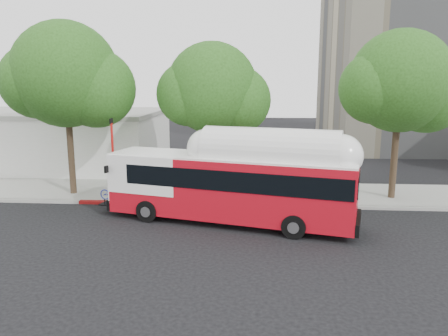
% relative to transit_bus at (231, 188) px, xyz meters
% --- Properties ---
extents(ground, '(120.00, 120.00, 0.00)m').
position_rel_transit_bus_xyz_m(ground, '(-0.34, -1.21, -1.69)').
color(ground, black).
rests_on(ground, ground).
extents(sidewalk, '(60.00, 5.00, 0.15)m').
position_rel_transit_bus_xyz_m(sidewalk, '(-0.34, 5.29, -1.61)').
color(sidewalk, gray).
rests_on(sidewalk, ground).
extents(curb_strip, '(60.00, 0.30, 0.15)m').
position_rel_transit_bus_xyz_m(curb_strip, '(-0.34, 2.69, -1.61)').
color(curb_strip, gray).
rests_on(curb_strip, ground).
extents(red_curb_segment, '(10.00, 0.32, 0.16)m').
position_rel_transit_bus_xyz_m(red_curb_segment, '(-3.34, 2.69, -1.61)').
color(red_curb_segment, maroon).
rests_on(red_curb_segment, ground).
extents(street_tree_left, '(6.67, 5.80, 9.74)m').
position_rel_transit_bus_xyz_m(street_tree_left, '(-8.87, 4.35, 4.92)').
color(street_tree_left, '#2D2116').
rests_on(street_tree_left, ground).
extents(street_tree_mid, '(5.75, 5.00, 8.62)m').
position_rel_transit_bus_xyz_m(street_tree_mid, '(-0.93, 4.85, 4.22)').
color(street_tree_mid, '#2D2116').
rests_on(street_tree_mid, ground).
extents(street_tree_right, '(6.21, 5.40, 9.18)m').
position_rel_transit_bus_xyz_m(street_tree_right, '(9.10, 4.65, 4.57)').
color(street_tree_right, '#2D2116').
rests_on(street_tree_right, ground).
extents(low_commercial_bldg, '(16.20, 10.20, 4.25)m').
position_rel_transit_bus_xyz_m(low_commercial_bldg, '(-14.34, 12.79, 0.46)').
color(low_commercial_bldg, silver).
rests_on(low_commercial_bldg, ground).
extents(transit_bus, '(12.35, 5.26, 3.61)m').
position_rel_transit_bus_xyz_m(transit_bus, '(0.00, 0.00, 0.00)').
color(transit_bus, '#B10C19').
rests_on(transit_bus, ground).
extents(signal_pole, '(0.13, 0.43, 4.57)m').
position_rel_transit_bus_xyz_m(signal_pole, '(-6.48, 2.99, 0.66)').
color(signal_pole, red).
rests_on(signal_pole, ground).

